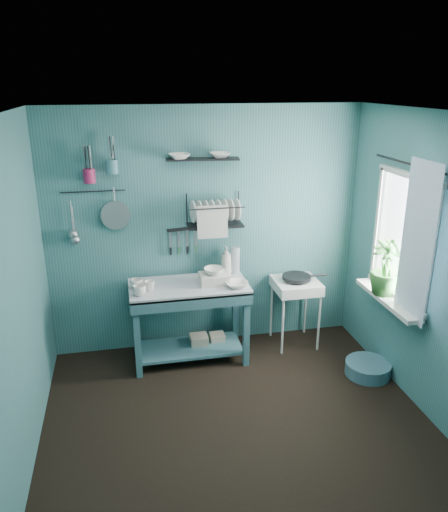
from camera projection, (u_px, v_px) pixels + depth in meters
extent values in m
plane|color=black|center=(239.00, 426.00, 4.14)|extent=(3.20, 3.20, 0.00)
plane|color=silver|center=(243.00, 114.00, 3.30)|extent=(3.20, 3.20, 0.00)
plane|color=#326567|center=(206.00, 231.00, 5.10)|extent=(3.20, 0.00, 3.20)
plane|color=#326567|center=(316.00, 410.00, 2.34)|extent=(3.20, 0.00, 3.20)
plane|color=#326567|center=(14.00, 306.00, 3.41)|extent=(0.00, 3.00, 3.00)
plane|color=#326567|center=(433.00, 271.00, 4.03)|extent=(0.00, 3.00, 3.00)
cube|color=#315E68|center=(190.00, 322.00, 5.01)|extent=(1.21, 0.70, 0.82)
imported|color=silver|center=(140.00, 290.00, 4.62)|extent=(0.12, 0.12, 0.10)
imported|color=silver|center=(150.00, 286.00, 4.73)|extent=(0.14, 0.14, 0.09)
imported|color=silver|center=(137.00, 284.00, 4.77)|extent=(0.17, 0.17, 0.10)
cube|color=beige|center=(214.00, 279.00, 4.89)|extent=(0.28, 0.22, 0.10)
imported|color=silver|center=(214.00, 271.00, 4.86)|extent=(0.20, 0.19, 0.06)
imported|color=beige|center=(226.00, 260.00, 5.09)|extent=(0.11, 0.12, 0.30)
cylinder|color=#9EAAB0|center=(235.00, 260.00, 5.13)|extent=(0.09, 0.09, 0.28)
imported|color=silver|center=(237.00, 284.00, 4.82)|extent=(0.22, 0.22, 0.05)
cube|color=silver|center=(295.00, 312.00, 5.34)|extent=(0.49, 0.49, 0.73)
cylinder|color=black|center=(297.00, 277.00, 5.20)|extent=(0.30, 0.30, 0.03)
cube|color=black|center=(183.00, 229.00, 5.01)|extent=(0.32, 0.06, 0.03)
cube|color=black|center=(215.00, 210.00, 4.92)|extent=(0.55, 0.24, 0.32)
cube|color=black|center=(203.00, 159.00, 4.75)|extent=(0.72, 0.25, 0.01)
imported|color=silver|center=(179.00, 152.00, 4.69)|extent=(0.22, 0.22, 0.05)
imported|color=silver|center=(220.00, 155.00, 4.78)|extent=(0.22, 0.22, 0.05)
cylinder|color=#A41E50|center=(89.00, 176.00, 4.61)|extent=(0.11, 0.11, 0.13)
cylinder|color=teal|center=(112.00, 167.00, 4.62)|extent=(0.11, 0.11, 0.13)
cylinder|color=#989B9F|center=(115.00, 215.00, 4.81)|extent=(0.28, 0.03, 0.28)
cylinder|color=#989B9F|center=(72.00, 216.00, 4.74)|extent=(0.01, 0.01, 0.30)
cylinder|color=#989B9F|center=(73.00, 222.00, 4.76)|extent=(0.01, 0.01, 0.30)
cylinder|color=black|center=(93.00, 191.00, 4.71)|extent=(0.60, 0.01, 0.01)
plane|color=white|center=(404.00, 238.00, 4.39)|extent=(0.00, 1.10, 1.10)
cube|color=silver|center=(387.00, 299.00, 4.57)|extent=(0.16, 0.95, 0.04)
plane|color=white|center=(417.00, 243.00, 4.09)|extent=(0.00, 1.35, 1.35)
cylinder|color=black|center=(408.00, 164.00, 4.17)|extent=(0.02, 1.05, 0.02)
imported|color=#2D6729|center=(386.00, 268.00, 4.56)|extent=(0.38, 0.38, 0.51)
cube|color=gray|center=(199.00, 345.00, 5.18)|extent=(0.18, 0.18, 0.22)
cube|color=gray|center=(217.00, 343.00, 5.25)|extent=(0.15, 0.15, 0.20)
cylinder|color=#416D7F|center=(368.00, 368.00, 4.84)|extent=(0.43, 0.43, 0.13)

